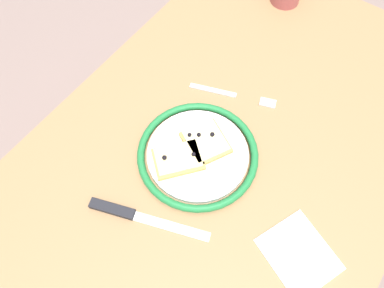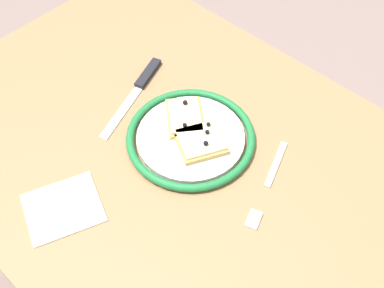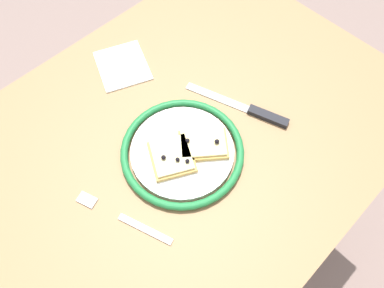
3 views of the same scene
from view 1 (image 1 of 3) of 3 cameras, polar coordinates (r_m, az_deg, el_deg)
ground_plane at (r=1.44m, az=3.07°, el=-13.83°), size 6.00×6.00×0.00m
dining_table at (r=0.84m, az=5.10°, el=-3.29°), size 1.18×0.74×0.72m
plate at (r=0.74m, az=0.92°, el=-1.61°), size 0.25×0.25×0.02m
pizza_slice_near at (r=0.73m, az=2.21°, el=0.34°), size 0.11×0.12×0.03m
pizza_slice_far at (r=0.72m, az=-2.26°, el=-2.39°), size 0.12×0.12×0.03m
knife at (r=0.70m, az=-10.23°, el=-10.96°), size 0.10×0.23×0.01m
fork at (r=0.83m, az=6.65°, el=7.83°), size 0.08×0.20×0.00m
napkin at (r=0.70m, az=16.79°, el=-16.61°), size 0.15×0.16×0.00m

